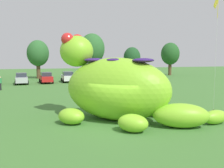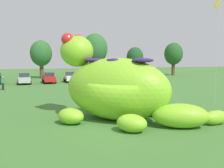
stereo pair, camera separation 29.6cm
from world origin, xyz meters
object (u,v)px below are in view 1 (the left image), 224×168
object	(u,v)px
spectator_wandering	(115,89)
spectator_far_side	(159,96)
spectator_mid_field	(120,81)
car_red	(46,78)
car_silver	(21,79)
spectator_by_cars	(0,83)
car_orange	(89,77)
car_white	(68,77)
box_truck	(123,71)
giant_inflatable_creature	(117,88)

from	to	relation	value
spectator_wandering	spectator_far_side	xyz separation A→B (m)	(2.24, -5.44, 0.00)
spectator_mid_field	spectator_far_side	distance (m)	13.47
car_red	spectator_mid_field	distance (m)	12.82
car_silver	spectator_mid_field	bearing A→B (deg)	-31.76
spectator_by_cars	spectator_far_side	distance (m)	20.54
car_red	car_orange	world-z (taller)	same
car_red	car_white	world-z (taller)	same
car_orange	spectator_far_side	distance (m)	21.96
car_red	car_orange	distance (m)	6.85
car_red	spectator_by_cars	world-z (taller)	car_red
car_red	car_orange	size ratio (longest dim) A/B	1.02
car_red	box_truck	bearing A→B (deg)	5.46
box_truck	spectator_wandering	world-z (taller)	box_truck
spectator_by_cars	giant_inflatable_creature	bearing A→B (deg)	-63.26
box_truck	spectator_by_cars	distance (m)	21.08
spectator_far_side	car_red	bearing A→B (deg)	110.83
giant_inflatable_creature	spectator_wandering	world-z (taller)	giant_inflatable_creature
car_orange	car_red	bearing A→B (deg)	178.40
car_silver	car_orange	world-z (taller)	same
car_white	spectator_far_side	xyz separation A→B (m)	(4.92, -22.83, -0.01)
car_white	spectator_by_cars	distance (m)	12.31
car_red	spectator_far_side	distance (m)	23.65
car_white	car_silver	bearing A→B (deg)	-169.77
car_silver	spectator_by_cars	size ratio (longest dim) A/B	2.46
spectator_by_cars	spectator_mid_field	bearing A→B (deg)	-5.13
spectator_by_cars	car_silver	bearing A→B (deg)	72.17
car_white	spectator_wandering	xyz separation A→B (m)	(2.68, -17.39, -0.01)
giant_inflatable_creature	spectator_by_cars	bearing A→B (deg)	116.74
giant_inflatable_creature	box_truck	xyz separation A→B (m)	(9.97, 26.98, -0.49)
car_white	spectator_wandering	world-z (taller)	car_white
car_red	spectator_wandering	size ratio (longest dim) A/B	2.46
car_silver	car_orange	bearing A→B (deg)	2.01
box_truck	spectator_mid_field	xyz separation A→B (m)	(-3.96, -9.95, -0.75)
car_silver	spectator_wandering	world-z (taller)	car_silver
car_orange	box_truck	size ratio (longest dim) A/B	0.63
spectator_wandering	spectator_far_side	world-z (taller)	same
car_red	spectator_mid_field	world-z (taller)	car_red
car_silver	box_truck	size ratio (longest dim) A/B	0.64
giant_inflatable_creature	spectator_mid_field	size ratio (longest dim) A/B	6.14
car_orange	spectator_by_cars	world-z (taller)	car_orange
car_silver	spectator_mid_field	size ratio (longest dim) A/B	2.46
giant_inflatable_creature	box_truck	distance (m)	28.77
car_white	spectator_mid_field	distance (m)	11.13
spectator_mid_field	spectator_wandering	world-z (taller)	same
car_silver	spectator_far_side	bearing A→B (deg)	-60.73
box_truck	spectator_far_side	xyz separation A→B (m)	(-4.99, -23.38, -0.75)
car_white	spectator_mid_field	world-z (taller)	car_white
giant_inflatable_creature	box_truck	bearing A→B (deg)	69.73
car_red	spectator_by_cars	xyz separation A→B (m)	(-5.83, -7.30, -0.01)
spectator_mid_field	spectator_by_cars	size ratio (longest dim) A/B	1.00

